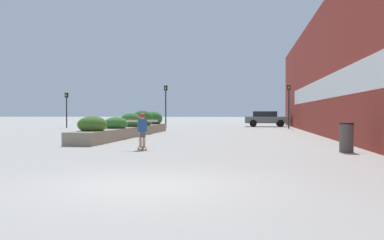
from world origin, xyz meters
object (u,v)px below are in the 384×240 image
Objects in this scene: skateboard at (142,148)px; traffic_light_left at (166,99)px; traffic_light_far_left at (66,104)px; car_leftmost at (266,118)px; skateboarder at (142,127)px; car_center_left at (368,118)px; traffic_light_right at (289,99)px; trash_bin at (346,137)px.

skateboard is 0.19× the size of traffic_light_left.
car_leftmost is at bearing 18.10° from traffic_light_far_left.
skateboarder is 33.05m from car_center_left.
traffic_light_right is at bearing 1.52° from traffic_light_far_left.
traffic_light_right is at bearing 44.08° from skateboarder.
skateboard is at bearing -60.09° from traffic_light_far_left.
traffic_light_far_left is (-19.73, 22.04, 1.70)m from trash_bin.
traffic_light_far_left is at bearing 92.02° from skateboard.
car_leftmost is 1.06× the size of car_center_left.
skateboarder is 21.89m from traffic_light_left.
car_center_left is at bearing 97.36° from car_leftmost.
skateboarder is 0.29× the size of car_leftmost.
trash_bin is 0.27× the size of traffic_light_left.
traffic_light_far_left is (-18.17, -5.94, 1.40)m from car_leftmost.
skateboard is 21.96m from traffic_light_left.
car_center_left is at bearing 33.91° from skateboarder.
traffic_light_left reaches higher than trash_bin.
skateboard is 0.57× the size of skateboarder.
traffic_light_far_left is at bearing 177.97° from traffic_light_left.
traffic_light_right is (-8.32, -6.71, 1.71)m from car_center_left.
trash_bin is at bearing 163.85° from car_center_left.
skateboard is at bearing 151.80° from car_center_left.
traffic_light_right reaches higher than car_leftmost.
skateboarder is at bearing 178.80° from trash_bin.
car_leftmost is 1.32× the size of traffic_light_far_left.
skateboard is 28.39m from car_leftmost.
traffic_light_left reaches higher than car_center_left.
car_leftmost is 19.17m from traffic_light_far_left.
traffic_light_left is (-8.91, -6.27, 1.73)m from car_leftmost.
skateboard is 7.15m from trash_bin.
car_center_left reaches higher than skateboarder.
traffic_light_right is 19.90m from traffic_light_far_left.
trash_bin is at bearing 3.19° from car_leftmost.
car_center_left is (10.04, 1.30, 0.02)m from car_leftmost.
car_center_left is at bearing 73.85° from trash_bin.
skateboarder is 1.22× the size of trash_bin.
car_center_left reaches higher than car_leftmost.
trash_bin is 0.25× the size of car_center_left.
traffic_light_far_left is at bearing -178.48° from traffic_light_right.
trash_bin is 28.03m from car_leftmost.
car_center_left is at bearing 21.76° from traffic_light_left.
traffic_light_left is 10.67m from traffic_light_right.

